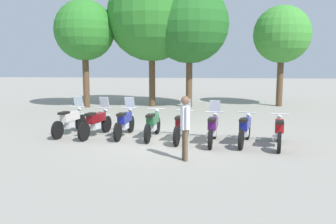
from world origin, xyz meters
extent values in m
plane|color=gray|center=(0.00, 0.00, 0.00)|extent=(80.00, 80.00, 0.00)
cylinder|color=black|center=(-3.48, 1.31, 0.32)|extent=(0.23, 0.65, 0.64)
cylinder|color=black|center=(-3.80, -0.21, 0.32)|extent=(0.23, 0.65, 0.64)
cube|color=silver|center=(-3.48, 1.31, 0.66)|extent=(0.19, 0.38, 0.04)
cube|color=silver|center=(-3.63, 0.60, 0.67)|extent=(0.45, 0.98, 0.30)
cube|color=silver|center=(-3.64, 0.55, 0.40)|extent=(0.30, 0.44, 0.24)
cube|color=black|center=(-3.71, 0.20, 0.86)|extent=(0.33, 0.48, 0.08)
cylinder|color=silver|center=(-3.50, 1.22, 0.64)|extent=(0.10, 0.23, 0.64)
cylinder|color=silver|center=(-3.52, 1.13, 0.97)|extent=(0.61, 0.16, 0.04)
sphere|color=silver|center=(-3.49, 1.26, 0.85)|extent=(0.19, 0.19, 0.16)
cylinder|color=silver|center=(-3.86, 0.29, 0.34)|extent=(0.21, 0.70, 0.07)
cube|color=silver|center=(-3.51, 1.19, 1.17)|extent=(0.38, 0.20, 0.39)
cylinder|color=black|center=(-2.40, 1.09, 0.32)|extent=(0.26, 0.64, 0.64)
cylinder|color=black|center=(-2.80, -0.41, 0.32)|extent=(0.26, 0.64, 0.64)
cube|color=silver|center=(-2.40, 1.09, 0.66)|extent=(0.21, 0.38, 0.04)
cube|color=maroon|center=(-2.59, 0.39, 0.67)|extent=(0.49, 0.98, 0.30)
cube|color=silver|center=(-2.60, 0.34, 0.40)|extent=(0.31, 0.44, 0.24)
cube|color=black|center=(-2.69, 0.00, 0.86)|extent=(0.34, 0.49, 0.08)
cylinder|color=silver|center=(-2.43, 1.00, 0.64)|extent=(0.11, 0.23, 0.64)
cylinder|color=silver|center=(-2.45, 0.92, 0.97)|extent=(0.61, 0.19, 0.04)
sphere|color=silver|center=(-2.42, 1.04, 0.85)|extent=(0.20, 0.20, 0.16)
cylinder|color=silver|center=(-2.83, 0.09, 0.34)|extent=(0.25, 0.69, 0.07)
cube|color=silver|center=(-2.44, 0.97, 1.17)|extent=(0.38, 0.22, 0.39)
cylinder|color=black|center=(-1.48, 1.18, 0.32)|extent=(0.16, 0.65, 0.64)
cylinder|color=black|center=(-1.64, -0.36, 0.32)|extent=(0.16, 0.65, 0.64)
cube|color=silver|center=(-1.48, 1.18, 0.66)|extent=(0.16, 0.37, 0.04)
cube|color=navy|center=(-1.56, 0.46, 0.67)|extent=(0.36, 0.97, 0.30)
cube|color=silver|center=(-1.56, 0.41, 0.40)|extent=(0.26, 0.42, 0.24)
cube|color=black|center=(-1.60, 0.06, 0.86)|extent=(0.28, 0.46, 0.08)
cylinder|color=silver|center=(-1.49, 1.09, 0.64)|extent=(0.07, 0.23, 0.64)
cylinder|color=silver|center=(-1.50, 1.00, 0.97)|extent=(0.62, 0.10, 0.04)
sphere|color=silver|center=(-1.49, 1.13, 0.85)|extent=(0.18, 0.18, 0.16)
cylinder|color=silver|center=(-1.75, 0.13, 0.34)|extent=(0.14, 0.70, 0.07)
cube|color=silver|center=(-1.49, 1.06, 1.17)|extent=(0.37, 0.17, 0.39)
cylinder|color=black|center=(-0.44, 1.00, 0.32)|extent=(0.16, 0.65, 0.64)
cylinder|color=black|center=(-0.60, -0.54, 0.32)|extent=(0.16, 0.65, 0.64)
cube|color=silver|center=(-0.44, 1.00, 0.66)|extent=(0.16, 0.37, 0.04)
cube|color=#1E6033|center=(-0.52, 0.28, 0.67)|extent=(0.35, 0.97, 0.30)
cube|color=silver|center=(-0.52, 0.23, 0.40)|extent=(0.26, 0.42, 0.24)
cube|color=black|center=(-0.56, -0.12, 0.86)|extent=(0.28, 0.46, 0.08)
cylinder|color=silver|center=(-0.45, 0.91, 0.64)|extent=(0.07, 0.23, 0.64)
cylinder|color=silver|center=(-0.46, 0.82, 0.97)|extent=(0.62, 0.10, 0.04)
sphere|color=silver|center=(-0.45, 0.95, 0.85)|extent=(0.18, 0.18, 0.16)
cylinder|color=silver|center=(-0.71, -0.05, 0.34)|extent=(0.14, 0.70, 0.07)
cylinder|color=black|center=(0.65, 0.67, 0.32)|extent=(0.20, 0.65, 0.64)
cylinder|color=black|center=(0.39, -0.86, 0.32)|extent=(0.20, 0.65, 0.64)
cube|color=silver|center=(0.65, 0.67, 0.66)|extent=(0.18, 0.37, 0.04)
cube|color=maroon|center=(0.53, -0.05, 0.67)|extent=(0.41, 0.98, 0.30)
cube|color=silver|center=(0.52, -0.10, 0.40)|extent=(0.28, 0.43, 0.24)
cube|color=black|center=(0.46, -0.44, 0.86)|extent=(0.31, 0.47, 0.08)
cylinder|color=silver|center=(0.63, 0.58, 0.64)|extent=(0.09, 0.23, 0.64)
cylinder|color=silver|center=(0.62, 0.49, 0.97)|extent=(0.62, 0.14, 0.04)
sphere|color=silver|center=(0.64, 0.62, 0.85)|extent=(0.18, 0.18, 0.16)
cylinder|color=silver|center=(0.31, -0.37, 0.34)|extent=(0.18, 0.70, 0.07)
cube|color=silver|center=(0.63, 0.55, 1.17)|extent=(0.38, 0.19, 0.39)
cylinder|color=black|center=(1.66, 0.36, 0.32)|extent=(0.18, 0.65, 0.64)
cylinder|color=black|center=(1.46, -1.18, 0.32)|extent=(0.18, 0.65, 0.64)
cube|color=silver|center=(1.66, 0.36, 0.66)|extent=(0.17, 0.37, 0.04)
cube|color=#59196B|center=(1.57, -0.36, 0.67)|extent=(0.38, 0.98, 0.30)
cube|color=silver|center=(1.56, -0.41, 0.40)|extent=(0.27, 0.43, 0.24)
cube|color=black|center=(1.52, -0.76, 0.86)|extent=(0.29, 0.47, 0.08)
cylinder|color=silver|center=(1.65, 0.27, 0.64)|extent=(0.08, 0.23, 0.64)
cylinder|color=silver|center=(1.64, 0.18, 0.97)|extent=(0.62, 0.12, 0.04)
sphere|color=silver|center=(1.65, 0.31, 0.85)|extent=(0.18, 0.18, 0.16)
cylinder|color=silver|center=(1.36, -0.69, 0.34)|extent=(0.16, 0.70, 0.07)
cube|color=silver|center=(1.65, 0.24, 1.17)|extent=(0.37, 0.18, 0.39)
cylinder|color=black|center=(2.80, 0.34, 0.32)|extent=(0.26, 0.64, 0.64)
cylinder|color=black|center=(2.40, -1.15, 0.32)|extent=(0.26, 0.64, 0.64)
cube|color=silver|center=(2.80, 0.34, 0.66)|extent=(0.21, 0.38, 0.04)
cube|color=navy|center=(2.61, -0.36, 0.67)|extent=(0.50, 0.98, 0.30)
cube|color=silver|center=(2.60, -0.41, 0.40)|extent=(0.32, 0.44, 0.24)
cube|color=black|center=(2.51, -0.74, 0.86)|extent=(0.35, 0.49, 0.08)
cylinder|color=silver|center=(2.78, 0.26, 0.64)|extent=(0.11, 0.23, 0.64)
cylinder|color=silver|center=(2.75, 0.17, 0.97)|extent=(0.61, 0.19, 0.04)
sphere|color=silver|center=(2.79, 0.29, 0.85)|extent=(0.20, 0.20, 0.16)
cylinder|color=silver|center=(2.37, -0.65, 0.34)|extent=(0.25, 0.69, 0.07)
cylinder|color=black|center=(3.79, 0.09, 0.32)|extent=(0.22, 0.65, 0.64)
cylinder|color=black|center=(3.49, -1.43, 0.32)|extent=(0.22, 0.65, 0.64)
cube|color=silver|center=(3.79, 0.09, 0.66)|extent=(0.19, 0.38, 0.04)
cube|color=red|center=(3.65, -0.62, 0.67)|extent=(0.44, 0.98, 0.30)
cube|color=silver|center=(3.64, -0.67, 0.40)|extent=(0.29, 0.44, 0.24)
cube|color=black|center=(3.57, -1.01, 0.86)|extent=(0.32, 0.48, 0.08)
cylinder|color=silver|center=(3.78, 0.00, 0.64)|extent=(0.09, 0.23, 0.64)
cylinder|color=silver|center=(3.76, -0.09, 0.97)|extent=(0.62, 0.16, 0.04)
sphere|color=silver|center=(3.78, 0.04, 0.85)|extent=(0.19, 0.19, 0.16)
cylinder|color=silver|center=(3.43, -0.93, 0.34)|extent=(0.21, 0.70, 0.07)
cylinder|color=brown|center=(0.69, -2.42, 0.44)|extent=(0.14, 0.14, 0.87)
cylinder|color=brown|center=(0.75, -2.58, 0.44)|extent=(0.14, 0.14, 0.87)
cube|color=silver|center=(0.72, -2.50, 1.20)|extent=(0.26, 0.28, 0.65)
cylinder|color=silver|center=(0.67, -2.35, 1.21)|extent=(0.10, 0.10, 0.62)
cylinder|color=silver|center=(0.78, -2.65, 1.21)|extent=(0.10, 0.10, 0.62)
sphere|color=brown|center=(0.72, -2.50, 1.67)|extent=(0.30, 0.30, 0.24)
cylinder|color=brown|center=(-5.35, 8.00, 1.59)|extent=(0.36, 0.36, 3.18)
sphere|color=#2D7A28|center=(-5.35, 8.00, 4.36)|extent=(3.38, 3.38, 3.38)
cylinder|color=brown|center=(-1.65, 8.80, 1.69)|extent=(0.36, 0.36, 3.39)
sphere|color=#2D7A28|center=(-1.65, 8.80, 5.17)|extent=(5.10, 5.10, 5.10)
cylinder|color=brown|center=(0.52, 8.50, 1.58)|extent=(0.36, 0.36, 3.16)
sphere|color=#236623|center=(0.52, 8.50, 4.70)|extent=(4.40, 4.40, 4.40)
cylinder|color=brown|center=(5.80, 9.44, 1.51)|extent=(0.36, 0.36, 3.02)
sphere|color=#3D8E33|center=(5.80, 9.44, 4.16)|extent=(3.28, 3.28, 3.28)
camera|label=1|loc=(1.09, -12.15, 2.79)|focal=38.57mm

